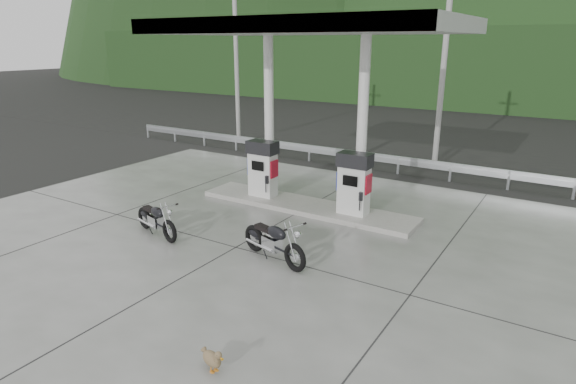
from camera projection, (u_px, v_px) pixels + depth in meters
The scene contains 17 objects.
ground at pixel (259, 235), 12.93m from camera, with size 160.00×160.00×0.00m, color black.
forecourt_apron at pixel (259, 235), 12.92m from camera, with size 18.00×14.00×0.02m, color slate.
pump_island at pixel (305, 206), 14.92m from camera, with size 7.00×1.40×0.15m, color gray.
gas_pump_left at pixel (263, 169), 15.43m from camera, with size 0.95×0.55×1.80m, color silver, non-canonical shape.
gas_pump_right at pixel (354, 184), 13.81m from camera, with size 0.95×0.55×1.80m, color silver, non-canonical shape.
canopy_column_left at pixel (269, 117), 15.28m from camera, with size 0.30×0.30×5.00m, color white.
canopy_column_right at pixel (362, 126), 13.66m from camera, with size 0.30×0.30×5.00m, color white.
canopy_roof at pixel (308, 26), 13.33m from camera, with size 8.50×5.00×0.40m, color beige.
guardrail at pixel (375, 153), 19.18m from camera, with size 26.00×0.16×1.42m, color #B0B4B8, non-canonical shape.
road at pixel (403, 154), 22.22m from camera, with size 60.00×7.00×0.01m, color black.
utility_pole_a at pixel (236, 62), 23.45m from camera, with size 0.22×0.22×8.00m, color gray.
utility_pole_b at pixel (443, 68), 18.39m from camera, with size 0.22×0.22×8.00m, color gray.
tree_band at pixel (488, 68), 36.27m from camera, with size 80.00×6.00×6.00m, color black.
forested_hills at pixel (531, 82), 61.42m from camera, with size 100.00×40.00×140.00m, color black, non-canonical shape.
motorcycle_left at pixel (156, 220), 12.77m from camera, with size 1.84×0.58×0.87m, color black, non-canonical shape.
motorcycle_right at pixel (274, 242), 11.26m from camera, with size 2.01×0.64×0.95m, color black, non-canonical shape.
duck at pixel (212, 359), 7.56m from camera, with size 0.53×0.15×0.38m, color brown, non-canonical shape.
Camera 1 is at (7.03, -9.73, 4.99)m, focal length 30.00 mm.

